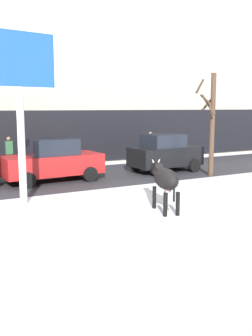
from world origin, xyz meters
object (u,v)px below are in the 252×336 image
at_px(billboard, 19,70).
at_px(pedestrian_near_billboard, 150,146).
at_px(car_black_hatchback, 165,153).
at_px(cow_black, 165,179).
at_px(car_red_sedan, 52,161).
at_px(pedestrian_by_cars, 9,154).
at_px(bare_tree_right_lot, 211,121).

xyz_separation_m(billboard, pedestrian_near_billboard, (9.29, 6.85, -3.43)).
bearing_deg(car_black_hatchback, billboard, -158.04).
bearing_deg(cow_black, car_red_sedan, 102.81).
distance_m(pedestrian_near_billboard, pedestrian_by_cars, 8.20).
xyz_separation_m(car_black_hatchback, bare_tree_right_lot, (1.16, -1.97, 1.61)).
xyz_separation_m(cow_black, car_black_hatchback, (4.24, 6.17, -0.07)).
height_order(car_black_hatchback, bare_tree_right_lot, bare_tree_right_lot).
distance_m(billboard, car_red_sedan, 5.21).
distance_m(cow_black, bare_tree_right_lot, 7.02).
relative_size(car_red_sedan, bare_tree_right_lot, 0.92).
distance_m(billboard, pedestrian_by_cars, 7.74).
bearing_deg(billboard, bare_tree_right_lot, 7.45).
bearing_deg(car_black_hatchback, pedestrian_by_cars, 151.01).
bearing_deg(billboard, car_black_hatchback, 21.96).
bearing_deg(car_black_hatchback, bare_tree_right_lot, -59.42).
xyz_separation_m(car_red_sedan, pedestrian_near_billboard, (7.19, 3.52, -0.03)).
bearing_deg(cow_black, billboard, 139.50).
relative_size(car_black_hatchback, pedestrian_by_cars, 2.07).
bearing_deg(car_black_hatchback, car_red_sedan, 178.01).
height_order(car_black_hatchback, pedestrian_near_billboard, car_black_hatchback).
xyz_separation_m(cow_black, pedestrian_by_cars, (-2.46, 9.88, -0.11)).
distance_m(cow_black, billboard, 5.73).
bearing_deg(bare_tree_right_lot, billboard, -172.55).
relative_size(cow_black, bare_tree_right_lot, 0.41).
distance_m(car_black_hatchback, pedestrian_near_billboard, 4.01).
bearing_deg(pedestrian_near_billboard, billboard, -143.58).
xyz_separation_m(pedestrian_near_billboard, pedestrian_by_cars, (-8.20, 0.00, 0.00)).
relative_size(car_red_sedan, pedestrian_by_cars, 2.47).
bearing_deg(pedestrian_by_cars, bare_tree_right_lot, -35.85).
distance_m(cow_black, car_red_sedan, 6.53).
xyz_separation_m(car_red_sedan, pedestrian_by_cars, (-1.01, 3.52, -0.03)).
bearing_deg(pedestrian_by_cars, car_black_hatchback, -28.99).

